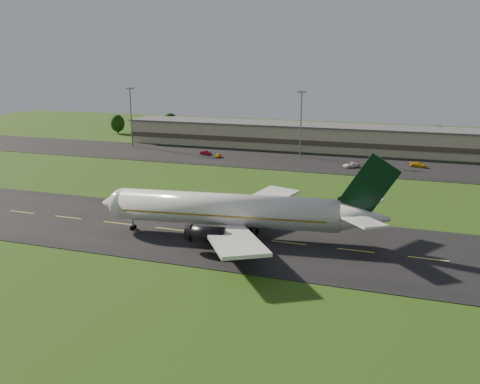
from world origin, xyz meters
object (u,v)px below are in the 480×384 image
(service_vehicle_a, at_px, (218,156))
(service_vehicle_b, at_px, (206,153))
(airliner, at_px, (233,211))
(light_mast_centre, at_px, (301,116))
(service_vehicle_c, at_px, (351,165))
(service_vehicle_d, at_px, (418,165))
(light_mast_west, at_px, (131,110))
(terminal, at_px, (315,137))

(service_vehicle_a, distance_m, service_vehicle_b, 5.85)
(airliner, bearing_deg, light_mast_centre, 87.46)
(service_vehicle_a, distance_m, service_vehicle_c, 41.25)
(light_mast_centre, xyz_separation_m, service_vehicle_a, (-23.62, -10.20, -12.05))
(service_vehicle_d, bearing_deg, light_mast_west, 103.26)
(service_vehicle_b, distance_m, service_vehicle_d, 64.45)
(light_mast_centre, bearing_deg, service_vehicle_d, -9.01)
(service_vehicle_c, bearing_deg, airliner, -54.35)
(light_mast_centre, distance_m, service_vehicle_a, 28.41)
(light_mast_west, distance_m, light_mast_centre, 60.00)
(terminal, distance_m, service_vehicle_a, 36.51)
(terminal, bearing_deg, service_vehicle_c, -60.19)
(service_vehicle_b, bearing_deg, airliner, -139.03)
(light_mast_west, height_order, service_vehicle_d, light_mast_west)
(light_mast_centre, relative_size, service_vehicle_b, 5.12)
(airliner, relative_size, light_mast_west, 2.51)
(light_mast_centre, bearing_deg, service_vehicle_a, -156.64)
(service_vehicle_d, bearing_deg, service_vehicle_a, 111.04)
(service_vehicle_a, xyz_separation_m, service_vehicle_c, (41.21, -1.87, 0.09))
(terminal, relative_size, service_vehicle_d, 30.42)
(light_mast_centre, xyz_separation_m, service_vehicle_c, (17.59, -12.07, -11.96))
(terminal, xyz_separation_m, service_vehicle_b, (-30.27, -23.80, -3.24))
(light_mast_west, height_order, service_vehicle_a, light_mast_west)
(service_vehicle_c, bearing_deg, service_vehicle_d, 64.29)
(service_vehicle_a, bearing_deg, airliner, -77.67)
(terminal, bearing_deg, light_mast_centre, -94.95)
(light_mast_west, bearing_deg, service_vehicle_d, -3.38)
(airliner, xyz_separation_m, service_vehicle_a, (-30.55, 69.69, -3.97))
(light_mast_west, xyz_separation_m, service_vehicle_c, (77.59, -12.07, -11.96))
(light_mast_west, xyz_separation_m, service_vehicle_d, (95.54, -5.64, -11.95))
(service_vehicle_b, height_order, service_vehicle_c, service_vehicle_c)
(light_mast_centre, xyz_separation_m, service_vehicle_d, (35.54, -5.64, -11.95))
(airliner, height_order, service_vehicle_b, airliner)
(service_vehicle_a, distance_m, service_vehicle_d, 59.34)
(terminal, bearing_deg, light_mast_west, -165.24)
(airliner, height_order, light_mast_west, light_mast_west)
(terminal, relative_size, light_mast_centre, 7.13)
(light_mast_west, height_order, light_mast_centre, same)
(light_mast_west, distance_m, service_vehicle_a, 39.66)
(service_vehicle_a, xyz_separation_m, service_vehicle_d, (59.16, 4.56, 0.10))
(light_mast_west, bearing_deg, terminal, 14.76)
(service_vehicle_a, height_order, service_vehicle_b, service_vehicle_b)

